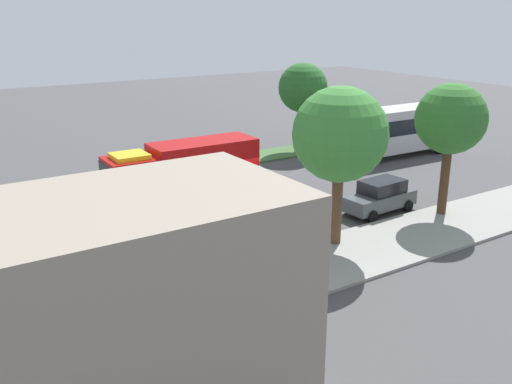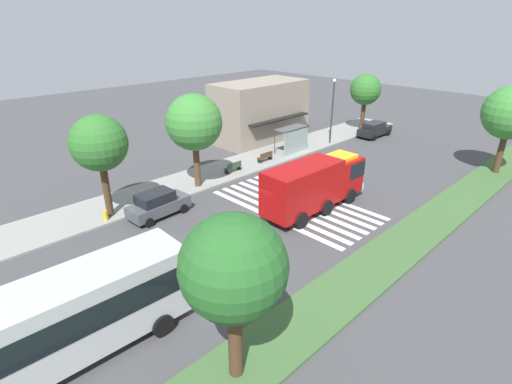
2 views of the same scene
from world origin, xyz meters
name	(u,v)px [view 1 (image 1 of 2)]	position (x,y,z in m)	size (l,w,h in m)	color
ground_plane	(244,202)	(0.00, 0.00, 0.00)	(120.00, 120.00, 0.00)	#424244
sidewalk	(349,255)	(0.00, 8.99, 0.07)	(60.00, 4.61, 0.14)	gray
median_strip	(182,169)	(0.00, -8.18, 0.07)	(60.00, 3.00, 0.14)	#3D6033
crosswalk	(201,211)	(2.81, 0.00, 0.01)	(5.85, 12.02, 0.01)	silver
fire_truck	(180,172)	(3.38, -1.32, 2.00)	(8.81, 2.85, 3.58)	#A50C0C
parked_car_west	(380,196)	(-5.28, 5.48, 0.91)	(4.36, 2.17, 1.80)	#474C51
transit_bus	(393,129)	(-14.93, -3.01, 2.15)	(10.83, 3.10, 3.63)	#B2B2B7
bus_stop_shelter	(75,273)	(11.82, 7.97, 1.89)	(3.50, 1.40, 2.46)	#4C4C51
bench_near_shelter	(182,278)	(7.82, 7.99, 0.59)	(1.60, 0.50, 0.90)	#4C3823
bench_west_of_shelter	(267,255)	(3.81, 7.99, 0.59)	(1.60, 0.50, 0.90)	#2D472D
storefront_building	(93,326)	(12.97, 13.91, 3.16)	(10.49, 6.04, 6.33)	gray
sidewalk_tree_west	(451,120)	(-7.72, 7.68, 5.20)	(3.64, 3.64, 6.94)	#47301E
sidewalk_tree_center	(340,135)	(-0.27, 7.68, 5.27)	(4.29, 4.29, 7.32)	#513823
median_tree_far_west	(303,88)	(-10.37, -8.18, 4.87)	(3.76, 3.76, 6.67)	#47301E
fire_hydrant	(441,202)	(-8.27, 7.18, 0.49)	(0.28, 0.28, 0.70)	gold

